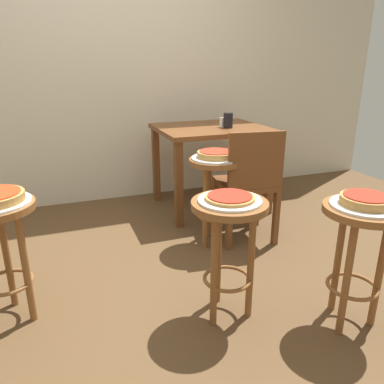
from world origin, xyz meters
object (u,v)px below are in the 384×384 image
(serving_plate_foreground, at_px, (365,206))
(serving_plate_middle, at_px, (230,200))
(condiment_shaker, at_px, (222,122))
(pizza_middle, at_px, (230,197))
(serving_plate_rear, at_px, (216,158))
(pizza_foreground, at_px, (366,200))
(stool_rear, at_px, (215,181))
(stool_foreground, at_px, (360,239))
(stool_middle, at_px, (229,233))
(dining_table, at_px, (211,140))
(pizza_rear, at_px, (216,154))
(wooden_chair, at_px, (249,182))
(cup_near_edge, at_px, (228,120))

(serving_plate_foreground, bearing_deg, serving_plate_middle, 153.01)
(serving_plate_middle, height_order, condiment_shaker, condiment_shaker)
(pizza_middle, relative_size, serving_plate_rear, 0.71)
(pizza_foreground, xyz_separation_m, condiment_shaker, (0.06, 1.73, 0.12))
(stool_rear, bearing_deg, condiment_shaker, 62.02)
(stool_foreground, relative_size, stool_middle, 1.00)
(pizza_middle, relative_size, dining_table, 0.26)
(stool_rear, bearing_deg, serving_plate_rear, 153.43)
(pizza_middle, xyz_separation_m, pizza_rear, (0.29, 0.81, 0.01))
(stool_middle, xyz_separation_m, pizza_rear, (0.29, 0.81, 0.20))
(dining_table, bearing_deg, serving_plate_foreground, -89.56)
(serving_plate_foreground, distance_m, pizza_foreground, 0.03)
(stool_rear, distance_m, dining_table, 0.76)
(serving_plate_rear, distance_m, wooden_chair, 0.31)
(stool_foreground, relative_size, cup_near_edge, 5.01)
(serving_plate_foreground, xyz_separation_m, serving_plate_rear, (-0.27, 1.10, 0.00))
(stool_foreground, relative_size, dining_table, 0.68)
(cup_near_edge, distance_m, wooden_chair, 0.74)
(pizza_middle, distance_m, pizza_rear, 0.86)
(serving_plate_middle, relative_size, stool_rear, 0.49)
(pizza_foreground, bearing_deg, pizza_middle, 153.01)
(pizza_rear, bearing_deg, serving_plate_foreground, -75.99)
(pizza_middle, xyz_separation_m, serving_plate_rear, (0.29, 0.81, -0.02))
(serving_plate_foreground, bearing_deg, stool_rear, 104.01)
(stool_middle, relative_size, serving_plate_rear, 1.86)
(serving_plate_middle, xyz_separation_m, pizza_middle, (0.00, 0.00, 0.02))
(stool_foreground, height_order, serving_plate_rear, serving_plate_rear)
(serving_plate_middle, distance_m, wooden_chair, 0.94)
(pizza_middle, distance_m, cup_near_edge, 1.55)
(stool_foreground, bearing_deg, serving_plate_rear, 104.01)
(wooden_chair, bearing_deg, condiment_shaker, 81.96)
(stool_foreground, bearing_deg, dining_table, 90.44)
(stool_rear, height_order, condiment_shaker, condiment_shaker)
(pizza_foreground, bearing_deg, stool_rear, 104.01)
(pizza_foreground, height_order, wooden_chair, wooden_chair)
(pizza_rear, bearing_deg, stool_rear, -45.00)
(stool_foreground, xyz_separation_m, pizza_rear, (-0.27, 1.10, 0.20))
(pizza_foreground, xyz_separation_m, stool_middle, (-0.56, 0.29, -0.20))
(serving_plate_foreground, relative_size, cup_near_edge, 2.48)
(dining_table, height_order, wooden_chair, wooden_chair)
(serving_plate_foreground, height_order, stool_middle, serving_plate_foreground)
(pizza_middle, height_order, condiment_shaker, condiment_shaker)
(serving_plate_middle, xyz_separation_m, stool_rear, (0.29, 0.81, -0.17))
(serving_plate_rear, xyz_separation_m, dining_table, (0.26, 0.69, -0.01))
(pizza_foreground, distance_m, pizza_middle, 0.63)
(stool_middle, distance_m, pizza_rear, 0.88)
(serving_plate_rear, relative_size, dining_table, 0.37)
(stool_foreground, xyz_separation_m, serving_plate_foreground, (0.00, 0.00, 0.17))
(stool_foreground, xyz_separation_m, pizza_foreground, (-0.00, 0.00, 0.20))
(stool_middle, xyz_separation_m, serving_plate_middle, (0.00, 0.00, 0.17))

